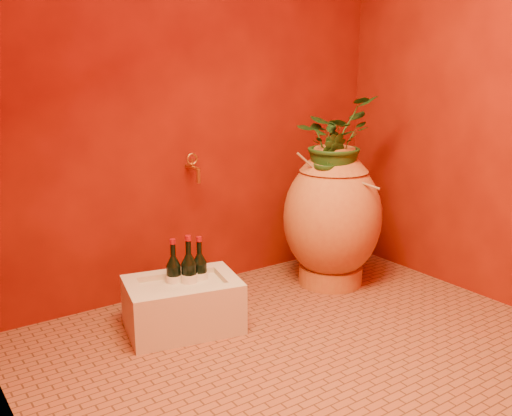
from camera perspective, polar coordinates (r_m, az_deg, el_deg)
floor at (r=2.78m, az=4.90°, el=-13.89°), size 2.50×2.50×0.00m
wall_back at (r=3.27m, az=-6.08°, el=13.25°), size 2.50×0.02×2.50m
wall_right at (r=3.39m, az=22.37°, el=12.31°), size 0.02×2.00×2.50m
amphora at (r=3.42m, az=7.63°, el=-0.88°), size 0.69×0.69×0.84m
stone_basin at (r=2.93m, az=-7.32°, el=-9.66°), size 0.62×0.49×0.26m
wine_bottle_a at (r=2.93m, az=-8.21°, el=-6.90°), size 0.08×0.08×0.32m
wine_bottle_b at (r=2.96m, az=-5.63°, el=-6.64°), size 0.08×0.08×0.32m
wine_bottle_c at (r=2.92m, az=-6.69°, el=-6.82°), size 0.08×0.08×0.34m
wall_tap at (r=3.22m, az=-6.26°, el=4.17°), size 0.07×0.15×0.16m
plant_main at (r=3.33m, az=7.84°, el=6.71°), size 0.56×0.52×0.51m
plant_side at (r=3.24m, az=7.32°, el=4.74°), size 0.22×0.22×0.32m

